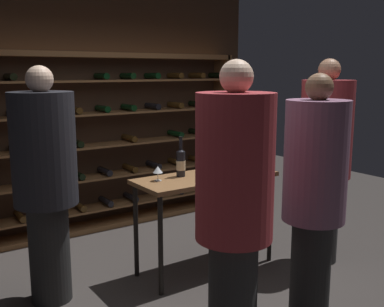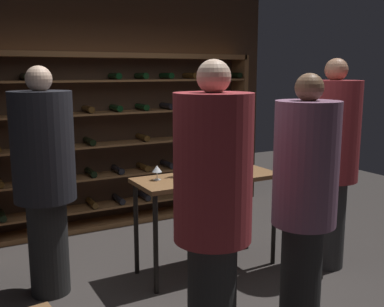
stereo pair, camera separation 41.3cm
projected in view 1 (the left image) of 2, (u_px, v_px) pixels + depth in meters
ground_plane at (195, 288)px, 4.01m from camera, size 10.39×10.39×0.00m
back_wall at (92, 107)px, 5.53m from camera, size 4.51×0.10×2.91m
wine_rack at (118, 141)px, 5.56m from camera, size 3.33×0.32×2.10m
tasting_table at (206, 186)px, 4.30m from camera, size 1.37×0.55×0.92m
person_bystander_red_print at (325, 153)px, 4.43m from camera, size 0.50×0.50×2.01m
person_guest_khaki at (234, 203)px, 2.84m from camera, size 0.49×0.49×1.96m
person_bystander_dark_jacket at (314, 190)px, 3.31m from camera, size 0.46×0.46×1.88m
person_host_in_suit at (45, 176)px, 3.64m from camera, size 0.51×0.51×1.94m
wine_bottle_green_slim at (239, 162)px, 4.30m from camera, size 0.08×0.08×0.34m
wine_bottle_amber_reserve at (181, 162)px, 4.22m from camera, size 0.09×0.09×0.38m
wine_glass_stemmed_left at (158, 170)px, 4.06m from camera, size 0.09×0.09×0.13m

